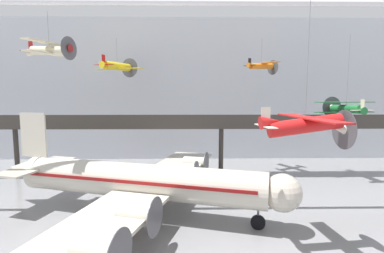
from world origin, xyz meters
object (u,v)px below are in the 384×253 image
Objects in this scene: suspended_plane_yellow_lowwing at (117,67)px; suspended_plane_orange_highwing at (261,66)px; suspended_plane_red_highwing at (305,125)px; suspended_plane_cream_biplane at (50,50)px; suspended_plane_green_biplane at (346,109)px; airliner_silver_main at (138,181)px.

suspended_plane_yellow_lowwing and suspended_plane_orange_highwing have the same top height.
suspended_plane_orange_highwing is at bearing -66.12° from suspended_plane_yellow_lowwing.
suspended_plane_cream_biplane is (-22.78, 9.31, 6.64)m from suspended_plane_red_highwing.
suspended_plane_yellow_lowwing is 33.95m from suspended_plane_green_biplane.
suspended_plane_orange_highwing reaches higher than airliner_silver_main.
suspended_plane_red_highwing is 2.00× the size of suspended_plane_orange_highwing.
airliner_silver_main is at bearing -161.92° from suspended_plane_orange_highwing.
suspended_plane_orange_highwing and suspended_plane_cream_biplane have the same top height.
suspended_plane_orange_highwing is 29.27m from suspended_plane_cream_biplane.
suspended_plane_yellow_lowwing is at bearing 73.61° from suspended_plane_green_biplane.
suspended_plane_yellow_lowwing reaches higher than suspended_plane_green_biplane.
suspended_plane_orange_highwing is at bearing 77.52° from suspended_plane_red_highwing.
airliner_silver_main is at bearing 107.15° from suspended_plane_green_biplane.
airliner_silver_main is 26.92m from suspended_plane_orange_highwing.
suspended_plane_yellow_lowwing is at bearing 95.64° from suspended_plane_cream_biplane.
suspended_plane_red_highwing is (13.61, -6.60, 6.29)m from airliner_silver_main.
suspended_plane_green_biplane is (33.10, -4.36, -6.18)m from suspended_plane_yellow_lowwing.
suspended_plane_green_biplane is (11.17, -4.07, -6.30)m from suspended_plane_orange_highwing.
suspended_plane_yellow_lowwing and suspended_plane_cream_biplane have the same top height.
suspended_plane_orange_highwing reaches higher than suspended_plane_green_biplane.
suspended_plane_orange_highwing reaches higher than suspended_plane_red_highwing.
airliner_silver_main is 31.06m from suspended_plane_green_biplane.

